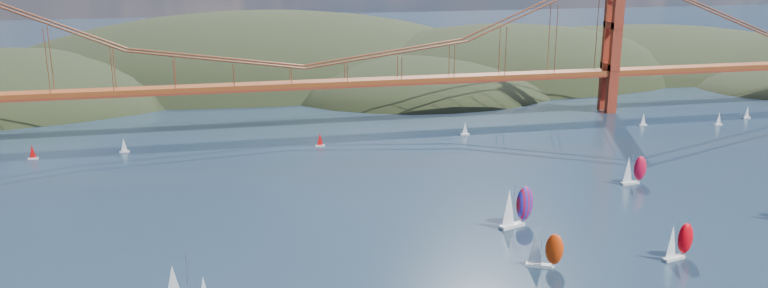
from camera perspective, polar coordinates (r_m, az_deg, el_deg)
headlands at (r=379.08m, az=-0.86°, el=3.38°), size 725.00×225.00×96.00m
bridge at (r=268.60m, az=-6.51°, el=7.98°), size 552.00×12.00×55.00m
racer_0 at (r=160.58m, az=12.12°, el=-7.83°), size 7.71×5.54×8.65m
racer_1 at (r=172.75m, az=21.52°, el=-6.87°), size 7.89×4.52×8.84m
racer_3 at (r=220.13m, az=18.50°, el=-1.85°), size 7.88×3.66×8.90m
racer_rwb at (r=180.79m, az=10.06°, el=-4.67°), size 9.76×6.17×10.91m
distant_boat_2 at (r=256.99m, az=-25.21°, el=-0.54°), size 3.00×2.00×4.70m
distant_boat_3 at (r=253.99m, az=-19.21°, el=-0.09°), size 3.00×2.00×4.70m
distant_boat_4 at (r=290.47m, az=19.15°, el=1.79°), size 3.00×2.00×4.70m
distant_boat_5 at (r=301.23m, az=24.16°, el=1.75°), size 3.00×2.00×4.70m
distant_boat_6 at (r=317.49m, az=25.94°, el=2.19°), size 3.00×2.00×4.70m
distant_boat_8 at (r=262.59m, az=6.20°, el=1.19°), size 3.00×2.00×4.70m
distant_boat_9 at (r=247.46m, az=-4.90°, el=0.34°), size 3.00×2.00×4.70m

